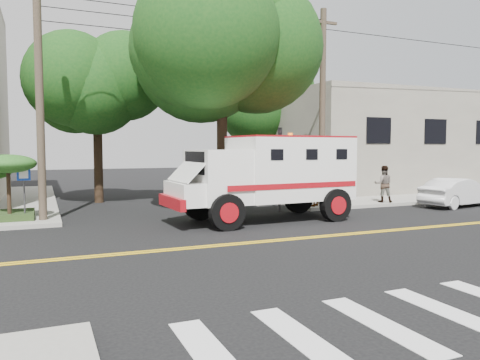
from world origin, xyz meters
name	(u,v)px	position (x,y,z in m)	size (l,w,h in m)	color
ground	(254,243)	(0.00, 0.00, 0.00)	(100.00, 100.00, 0.00)	black
sidewalk_ne	(353,188)	(13.50, 13.50, 0.07)	(17.00, 17.00, 0.15)	gray
building_right	(367,142)	(15.00, 14.00, 3.15)	(14.00, 12.00, 6.00)	slate
utility_pole_left	(40,98)	(-5.60, 6.00, 4.50)	(0.28, 0.28, 9.00)	#382D23
utility_pole_right	(322,109)	(6.30, 6.20, 4.50)	(0.28, 0.28, 9.00)	#382D23
tree_main	(234,41)	(1.94, 6.21, 7.20)	(6.08, 5.70, 9.85)	black
tree_left	(104,87)	(-2.68, 11.79, 5.73)	(4.48, 4.20, 7.70)	black
tree_right	(276,97)	(8.84, 15.77, 6.09)	(4.80, 4.50, 8.20)	black
traffic_signal	(280,160)	(3.80, 5.60, 2.23)	(0.15, 0.18, 3.60)	#3F3F42
accessibility_sign	(24,186)	(-6.20, 6.17, 1.37)	(0.45, 0.10, 2.02)	#3F3F42
armored_truck	(269,173)	(2.26, 3.50, 1.81)	(7.11, 3.15, 3.18)	white
parked_sedan	(457,192)	(12.16, 3.80, 0.67)	(1.41, 4.05, 1.33)	silver
pedestrian_a	(315,185)	(5.50, 5.50, 1.09)	(0.68, 0.45, 1.87)	gray
pedestrian_b	(384,184)	(9.30, 5.50, 1.02)	(0.85, 0.66, 1.74)	gray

